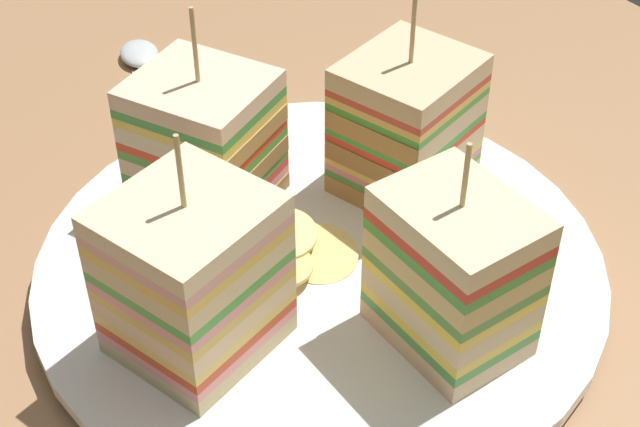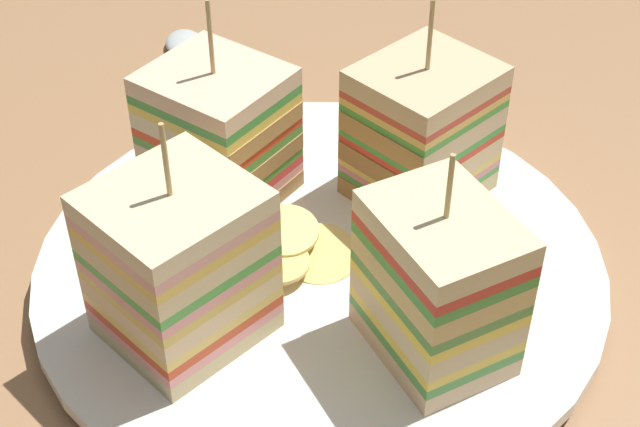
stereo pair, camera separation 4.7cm
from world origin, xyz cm
name	(u,v)px [view 2 (the right image)]	position (x,y,z in cm)	size (l,w,h in cm)	color
ground_plane	(320,291)	(0.00, 0.00, -0.90)	(113.22, 74.85, 1.80)	#A2754E
plate	(320,266)	(0.00, 0.00, 0.90)	(29.23, 29.23, 1.49)	white
sandwich_wedge_0	(438,284)	(-7.67, -1.87, 5.39)	(6.82, 5.16, 11.02)	beige
sandwich_wedge_1	(421,132)	(2.59, -7.45, 5.36)	(7.61, 8.18, 11.65)	#D8C085
sandwich_wedge_2	(219,134)	(7.59, 2.15, 5.24)	(8.80, 8.51, 11.62)	beige
sandwich_wedge_3	(180,264)	(-1.36, 7.78, 5.52)	(8.06, 8.36, 11.69)	beige
chip_pile	(297,248)	(0.50, 1.05, 2.26)	(6.96, 7.46, 1.92)	#ECCA6F
spoon	(187,59)	(23.53, -1.75, 0.40)	(15.31, 6.00, 1.00)	silver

